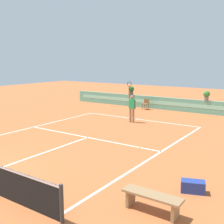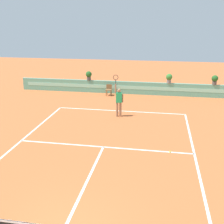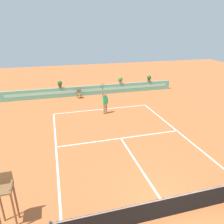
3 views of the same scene
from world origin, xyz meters
TOP-DOWN VIEW (x-y plane):
  - ground_plane at (0.00, 6.00)m, footprint 60.00×60.00m
  - court_lines at (0.00, 6.72)m, footprint 8.32×11.94m
  - net at (0.00, 0.00)m, footprint 8.92×0.10m
  - back_wall_barrier at (0.00, 16.39)m, footprint 18.00×0.21m
  - umpire_chair at (-5.88, 1.26)m, footprint 0.60×0.60m
  - ball_kid_chair at (-1.48, 15.66)m, footprint 0.44×0.44m
  - tennis_player at (0.04, 10.82)m, footprint 0.61×0.27m
  - tennis_ball_near_baseline at (3.06, 6.38)m, footprint 0.07×0.07m
  - potted_plant_far_right at (6.47, 16.39)m, footprint 0.48×0.48m
  - potted_plant_right at (3.11, 16.39)m, footprint 0.48×0.48m
  - potted_plant_left at (-3.27, 16.39)m, footprint 0.48×0.48m

SIDE VIEW (x-z plane):
  - ground_plane at x=0.00m, z-range 0.00..0.00m
  - court_lines at x=0.00m, z-range 0.00..0.01m
  - tennis_ball_near_baseline at x=3.06m, z-range 0.00..0.07m
  - ball_kid_chair at x=-1.48m, z-range 0.05..0.90m
  - back_wall_barrier at x=0.00m, z-range 0.00..1.00m
  - net at x=0.00m, z-range 0.01..1.01m
  - tennis_player at x=0.04m, z-range -0.24..2.34m
  - umpire_chair at x=-5.88m, z-range 0.27..2.41m
  - potted_plant_far_right at x=6.47m, z-range 1.05..1.78m
  - potted_plant_right at x=3.11m, z-range 1.05..1.78m
  - potted_plant_left at x=-3.27m, z-range 1.05..1.78m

